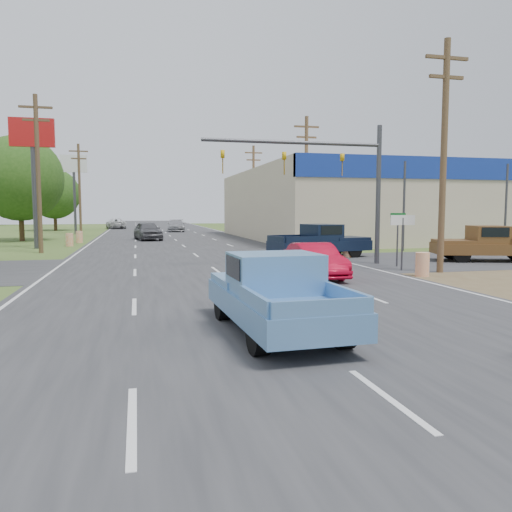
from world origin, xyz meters
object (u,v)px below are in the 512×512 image
object	(u,v)px
red_convertible	(315,261)
distant_car_white	(116,224)
brown_pickup	(487,243)
navy_pickup	(322,241)
distant_car_silver	(176,226)
blue_pickup	(274,292)
distant_car_grey	(148,231)

from	to	relation	value
red_convertible	distant_car_white	world-z (taller)	distant_car_white
brown_pickup	distant_car_white	xyz separation A→B (m)	(-21.33, 54.73, -0.21)
navy_pickup	brown_pickup	distance (m)	8.87
brown_pickup	distant_car_silver	size ratio (longest dim) A/B	1.16
red_convertible	distant_car_silver	distance (m)	46.46
blue_pickup	distant_car_grey	distance (m)	36.36
distant_car_grey	distant_car_white	distance (m)	31.09
distant_car_silver	distant_car_white	bearing A→B (deg)	127.94
distant_car_grey	distant_car_white	bearing A→B (deg)	87.65
red_convertible	distant_car_silver	world-z (taller)	distant_car_silver
navy_pickup	distant_car_silver	world-z (taller)	navy_pickup
red_convertible	distant_car_white	size ratio (longest dim) A/B	0.78
distant_car_grey	distant_car_silver	xyz separation A→B (m)	(4.02, 18.35, -0.09)
blue_pickup	distant_car_grey	size ratio (longest dim) A/B	1.07
red_convertible	distant_car_grey	distance (m)	28.70
navy_pickup	distant_car_silver	size ratio (longest dim) A/B	1.16
red_convertible	navy_pickup	size ratio (longest dim) A/B	0.69
red_convertible	distant_car_white	xyz separation A→B (m)	(-10.00, 58.89, 0.06)
red_convertible	distant_car_grey	xyz separation A→B (m)	(-5.99, 28.07, 0.16)
distant_car_white	distant_car_grey	bearing A→B (deg)	89.14
distant_car_grey	brown_pickup	bearing A→B (deg)	-63.86
blue_pickup	distant_car_silver	distance (m)	54.70
navy_pickup	distant_car_silver	xyz separation A→B (m)	(-5.46, 38.08, -0.21)
blue_pickup	distant_car_white	world-z (taller)	blue_pickup
blue_pickup	brown_pickup	size ratio (longest dim) A/B	0.88
distant_car_silver	distant_car_white	size ratio (longest dim) A/B	0.97
distant_car_silver	distant_car_white	world-z (taller)	distant_car_silver
red_convertible	distant_car_grey	size ratio (longest dim) A/B	0.84
blue_pickup	navy_pickup	bearing A→B (deg)	63.34
distant_car_white	red_convertible	bearing A→B (deg)	91.36
distant_car_silver	distant_car_grey	bearing A→B (deg)	-97.22
red_convertible	brown_pickup	distance (m)	12.07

